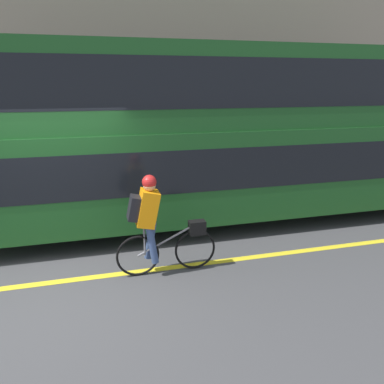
{
  "coord_description": "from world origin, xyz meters",
  "views": [
    {
      "loc": [
        0.69,
        -5.07,
        2.88
      ],
      "look_at": [
        2.35,
        1.12,
        1.0
      ],
      "focal_mm": 35.0,
      "sensor_mm": 36.0,
      "label": 1
    }
  ],
  "objects": [
    {
      "name": "road_center_line",
      "position": [
        0.0,
        0.29,
        0.0
      ],
      "size": [
        50.0,
        0.14,
        0.01
      ],
      "primitive_type": "cube",
      "color": "yellow",
      "rests_on": "ground_plane"
    },
    {
      "name": "trash_bin",
      "position": [
        1.43,
        4.86,
        0.58
      ],
      "size": [
        0.5,
        0.5,
        0.85
      ],
      "color": "#262628",
      "rests_on": "sidewalk_curb"
    },
    {
      "name": "sidewalk_curb",
      "position": [
        0.0,
        4.94,
        0.08
      ],
      "size": [
        60.0,
        1.71,
        0.16
      ],
      "color": "gray",
      "rests_on": "ground_plane"
    },
    {
      "name": "cyclist_on_bike",
      "position": [
        1.53,
        0.17,
        0.86
      ],
      "size": [
        1.57,
        0.32,
        1.59
      ],
      "color": "black",
      "rests_on": "ground_plane"
    },
    {
      "name": "bus",
      "position": [
        3.57,
        2.27,
        1.99
      ],
      "size": [
        10.6,
        2.5,
        3.54
      ],
      "color": "black",
      "rests_on": "ground_plane"
    },
    {
      "name": "building_facade",
      "position": [
        0.0,
        5.95,
        3.19
      ],
      "size": [
        60.0,
        0.3,
        6.38
      ],
      "color": "gray",
      "rests_on": "ground_plane"
    },
    {
      "name": "ground_plane",
      "position": [
        0.0,
        0.0,
        0.0
      ],
      "size": [
        80.0,
        80.0,
        0.0
      ],
      "primitive_type": "plane",
      "color": "#424244"
    }
  ]
}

